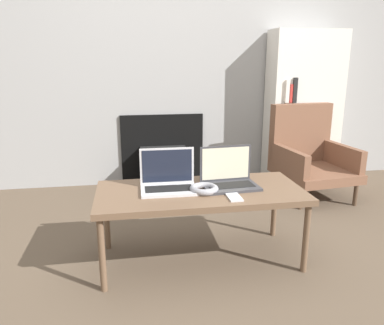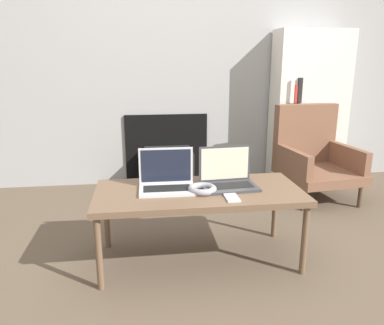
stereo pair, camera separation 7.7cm
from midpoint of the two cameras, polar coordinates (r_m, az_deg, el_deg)
The scene contains 10 objects.
ground_plane at distance 2.21m, azimuth 1.42°, elevation -17.51°, with size 14.00×14.00×0.00m, color brown.
wall_back at distance 3.71m, azimuth -4.23°, elevation 16.56°, with size 7.00×0.08×2.60m.
table at distance 2.23m, azimuth 0.30°, elevation -5.08°, with size 1.22×0.56×0.46m.
laptop_left at distance 2.23m, azimuth -4.64°, elevation -2.73°, with size 0.33×0.22×0.24m.
laptop_right at distance 2.29m, azimuth 4.64°, elevation -2.25°, with size 0.34×0.24×0.24m.
headphones at distance 2.18m, azimuth 0.83°, elevation -4.04°, with size 0.17×0.17×0.04m.
phone at distance 2.10m, azimuth 5.40°, elevation -5.30°, with size 0.07×0.13×0.01m.
tv at distance 3.59m, azimuth -4.77°, elevation -1.11°, with size 0.45×0.42×0.38m.
armchair at distance 3.58m, azimuth 16.72°, elevation 1.38°, with size 0.67×0.71×0.81m.
bookshelf at distance 3.90m, azimuth 16.01°, elevation 7.96°, with size 0.71×0.32×1.48m.
Camera 1 is at (-0.40, -1.82, 1.19)m, focal length 35.00 mm.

